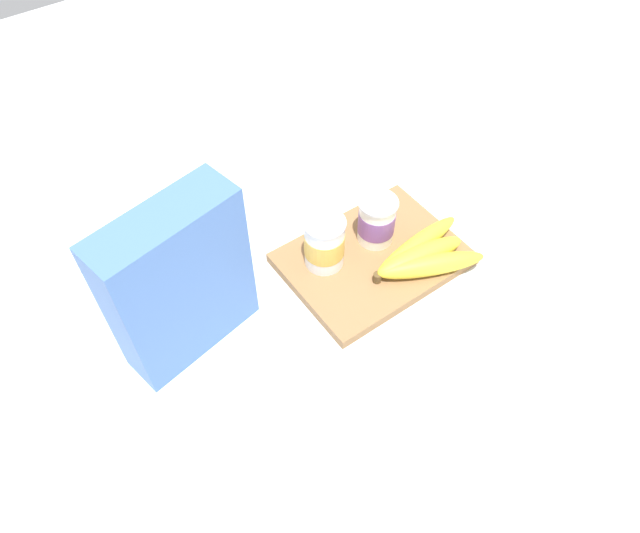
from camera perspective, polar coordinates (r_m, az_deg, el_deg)
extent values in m
plane|color=white|center=(1.02, 5.11, 0.42)|extent=(2.40, 2.40, 0.00)
cube|color=olive|center=(1.01, 5.15, 0.76)|extent=(0.29, 0.22, 0.02)
cube|color=#4770B7|center=(0.84, -13.48, -1.63)|extent=(0.21, 0.11, 0.27)
cylinder|color=white|center=(0.95, 0.42, 2.28)|extent=(0.07, 0.07, 0.09)
cylinder|color=gold|center=(0.95, 0.42, 2.28)|extent=(0.07, 0.07, 0.04)
cylinder|color=silver|center=(0.92, 0.44, 4.23)|extent=(0.07, 0.07, 0.00)
cylinder|color=white|center=(1.00, 5.51, 4.40)|extent=(0.06, 0.06, 0.08)
cylinder|color=#7A4C99|center=(1.00, 5.51, 4.40)|extent=(0.06, 0.06, 0.04)
cylinder|color=silver|center=(0.97, 5.71, 6.19)|extent=(0.07, 0.07, 0.00)
ellipsoid|color=yellow|center=(0.98, 10.76, 0.14)|extent=(0.18, 0.11, 0.04)
ellipsoid|color=yellow|center=(0.99, 9.71, 0.98)|extent=(0.17, 0.06, 0.04)
ellipsoid|color=yellow|center=(1.00, 9.42, 2.05)|extent=(0.19, 0.05, 0.03)
cylinder|color=brown|center=(0.96, 5.58, -1.08)|extent=(0.01, 0.01, 0.02)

